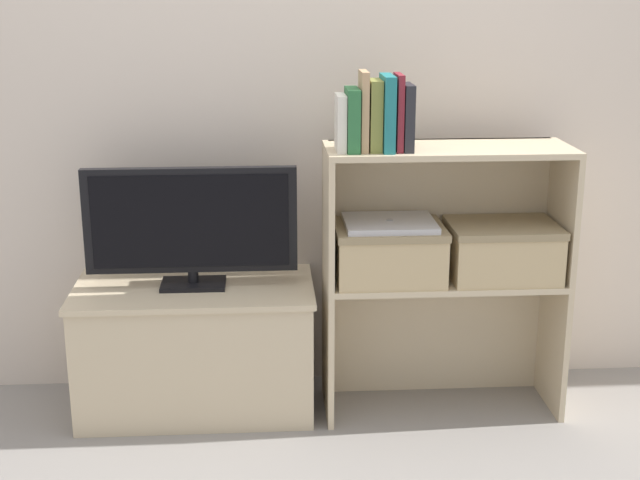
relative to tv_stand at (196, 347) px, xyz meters
The scene contains 16 objects.
ground_plane 0.53m from the tv_stand, 25.82° to the right, with size 16.00×16.00×0.00m, color gray.
wall_back 1.09m from the tv_stand, 29.45° to the left, with size 10.00×0.05×2.40m.
tv_stand is the anchor object (origin of this frame).
tv 0.45m from the tv_stand, 90.00° to the right, with size 0.72×0.14×0.42m.
bookshelf_lower_tier 0.86m from the tv_stand, ahead, with size 0.82×0.31×0.49m.
bookshelf_upper_tier 1.02m from the tv_stand, ahead, with size 0.82×0.31×0.45m.
book_ivory 0.95m from the tv_stand, 12.07° to the right, with size 0.03×0.12×0.18m.
book_forest 0.98m from the tv_stand, 11.26° to the right, with size 0.04×0.14×0.20m.
book_tan 1.02m from the tv_stand, 10.57° to the right, with size 0.02×0.12×0.25m.
book_olive 1.03m from the tv_stand, ahead, with size 0.04×0.12×0.23m.
book_teal 1.06m from the tv_stand, ahead, with size 0.04×0.16×0.24m.
book_maroon 1.08m from the tv_stand, ahead, with size 0.02×0.12×0.24m.
book_charcoal 1.09m from the tv_stand, ahead, with size 0.03×0.13×0.21m.
storage_basket_left 0.76m from the tv_stand, ahead, with size 0.37×0.28×0.19m.
storage_basket_right 1.12m from the tv_stand, ahead, with size 0.37×0.28×0.19m.
laptop 0.81m from the tv_stand, ahead, with size 0.30×0.25×0.02m.
Camera 1 is at (-0.19, -2.71, 1.47)m, focal length 50.00 mm.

